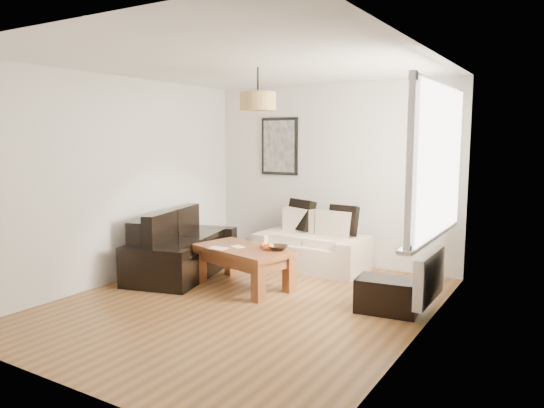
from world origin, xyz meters
The scene contains 21 objects.
floor centered at (0.00, 0.00, 0.00)m, with size 4.50×4.50×0.00m, color brown.
ceiling centered at (0.00, 0.00, 2.60)m, with size 3.80×4.50×0.00m, color white, non-canonical shape.
wall_back centered at (0.00, 2.25, 1.30)m, with size 3.80×0.04×2.60m, color silver, non-canonical shape.
wall_front centered at (0.00, -2.25, 1.30)m, with size 3.80×0.04×2.60m, color silver, non-canonical shape.
wall_left centered at (-1.90, 0.00, 1.30)m, with size 0.04×4.50×2.60m, color silver, non-canonical shape.
wall_right centered at (1.90, 0.00, 1.30)m, with size 0.04×4.50×2.60m, color silver, non-canonical shape.
window_bay centered at (1.86, 0.80, 1.60)m, with size 0.14×1.90×1.60m, color white, non-canonical shape.
radiator centered at (1.82, 0.80, 0.38)m, with size 0.10×0.90×0.52m, color white.
poster centered at (-0.85, 2.22, 1.70)m, with size 0.62×0.04×0.87m, color black, non-canonical shape.
pendant_shade centered at (0.00, 0.30, 2.23)m, with size 0.40×0.40×0.20m, color tan.
loveseat_cream centered at (-0.05, 1.78, 0.38)m, with size 1.52×0.83×0.75m, color beige, non-canonical shape.
sofa_leather centered at (-1.43, 0.63, 0.39)m, with size 1.81×0.88×0.78m, color black, non-canonical shape.
coffee_table centered at (-0.36, 0.51, 0.25)m, with size 1.22×0.67×0.50m, color brown, non-canonical shape.
ottoman centered at (1.45, 0.56, 0.18)m, with size 0.63×0.41×0.36m, color black.
cushion_left centered at (-0.34, 1.96, 0.71)m, with size 0.45×0.14×0.45m, color black.
cushion_right centered at (0.33, 1.96, 0.69)m, with size 0.41×0.13×0.41m, color black.
fruit_bowl centered at (0.09, 0.61, 0.53)m, with size 0.23×0.23×0.06m, color black.
orange_a centered at (-0.04, 0.61, 0.54)m, with size 0.08×0.08×0.08m, color #D84412.
orange_b centered at (-0.01, 0.57, 0.54)m, with size 0.09×0.09×0.09m, color orange.
orange_c centered at (-0.13, 0.59, 0.54)m, with size 0.07×0.07×0.07m, color #F95514.
papers centered at (-0.59, 0.31, 0.50)m, with size 0.22×0.15×0.01m, color white.
Camera 1 is at (3.09, -4.49, 1.83)m, focal length 33.44 mm.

